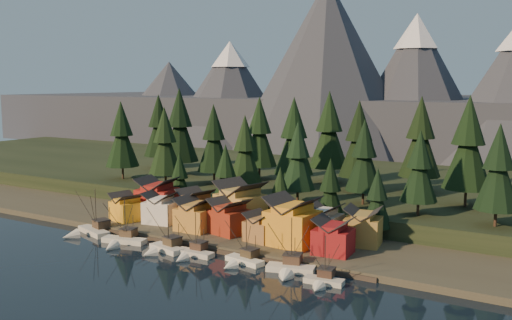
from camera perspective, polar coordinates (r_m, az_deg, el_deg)
The scene contains 46 objects.
ground at distance 121.06m, azimuth -9.00°, elevation -10.77°, with size 500.00×500.00×0.00m, color black.
shore_strip at distance 152.33m, azimuth 0.75°, elevation -6.51°, with size 400.00×50.00×1.50m, color #3E3A2D.
hillside at distance 195.69m, azimuth 8.16°, elevation -2.71°, with size 420.00×100.00×6.00m, color black.
dock at distance 133.34m, azimuth -4.40°, elevation -8.73°, with size 80.00×4.00×1.00m, color #443830.
mountain_ridge at distance 311.46m, azimuth 16.44°, elevation 5.19°, with size 560.00×190.00×90.00m.
boat_0 at distance 151.20m, azimuth -16.38°, elevation -6.30°, with size 12.26×12.72×12.88m.
boat_1 at distance 140.63m, azimuth -13.33°, elevation -7.34°, with size 11.60×12.24×11.87m.
boat_2 at distance 132.34m, azimuth -9.30°, elevation -8.09°, with size 9.78×10.38×11.89m.
boat_3 at distance 128.19m, azimuth -6.47°, elevation -8.72°, with size 9.40×10.25×10.81m.
boat_4 at distance 122.38m, azimuth -1.47°, elevation -9.44°, with size 9.53×10.08×10.94m.
boat_5 at distance 116.92m, azimuth 3.37°, elevation -10.12°, with size 10.59×11.18×12.39m.
boat_6 at distance 111.08m, azimuth 6.69°, elevation -11.30°, with size 8.06×8.62×10.40m.
house_front_0 at distance 157.30m, azimuth -12.85°, elevation -4.52°, with size 8.91×8.62×7.37m.
house_front_1 at distance 152.79m, azimuth -9.49°, elevation -4.62°, with size 9.17×8.92×8.20m.
house_front_2 at distance 144.13m, azimuth -6.06°, elevation -5.28°, with size 8.61×8.67×8.31m.
house_front_3 at distance 140.26m, azimuth -2.71°, elevation -5.55°, with size 10.06×9.76×8.60m.
house_front_4 at distance 134.03m, azimuth 0.56°, elevation -6.59°, with size 7.58×8.03×6.78m.
house_front_5 at distance 130.36m, azimuth 3.67°, elevation -5.96°, with size 11.60×10.72×11.26m.
house_front_6 at distance 125.06m, azimuth 7.73°, elevation -7.43°, with size 8.46×8.05×7.93m.
house_back_0 at distance 160.95m, azimuth -9.84°, elevation -3.54°, with size 11.01×10.69×10.60m.
house_back_1 at distance 152.63m, azimuth -6.09°, elevation -4.47°, with size 9.44×9.51×8.74m.
house_back_2 at distance 147.30m, azimuth -1.59°, elevation -4.26°, with size 13.14×12.49×11.68m.
house_back_3 at distance 140.54m, azimuth 2.98°, elevation -5.68°, with size 9.05×8.40×7.89m.
house_back_4 at distance 134.75m, azimuth 6.67°, elevation -6.10°, with size 8.53×8.23×8.80m.
house_back_5 at distance 132.66m, azimuth 10.66°, elevation -6.42°, with size 8.91×8.99×8.75m.
tree_hill_0 at distance 195.92m, azimuth -13.28°, elevation 2.29°, with size 11.26×11.26×26.24m.
tree_hill_1 at distance 199.75m, azimuth -7.62°, elevation 3.21°, with size 13.11×13.11×30.55m.
tree_hill_2 at distance 178.31m, azimuth -9.10°, elevation 1.67°, with size 10.74×10.74×25.01m.
tree_hill_3 at distance 181.64m, azimuth -4.24°, elevation 1.96°, with size 11.00×11.00×25.62m.
tree_hill_4 at distance 189.73m, azimuth 0.35°, elevation 2.58°, with size 11.92×11.92×27.76m.
tree_hill_5 at distance 163.58m, azimuth -1.10°, elevation 0.88°, with size 9.97×9.97×23.24m.
tree_hill_6 at distance 172.33m, azimuth 3.81°, elevation 2.10°, with size 12.06×12.06×28.09m.
tree_hill_7 at distance 153.14m, azimuth 4.21°, elevation 0.18°, with size 9.53×9.53×22.21m.
tree_hill_8 at distance 171.47m, azimuth 10.24°, elevation 1.80°, with size 11.68×11.68×27.20m.
tree_hill_9 at distance 153.14m, azimuth 10.75°, elevation 0.20°, with size 9.82×9.82×22.88m.
tree_hill_10 at distance 174.12m, azimuth 16.12°, elevation 1.96°, with size 12.27×12.27×28.59m.
tree_hill_11 at distance 143.79m, azimuth 16.03°, elevation -0.86°, with size 9.03×9.03×21.05m.
tree_hill_12 at distance 157.00m, azimuth 20.44°, elevation 1.32°, with size 12.57×12.57×29.27m.
tree_hill_13 at distance 138.17m, azimuth 23.06°, elevation -0.96°, with size 10.07×10.07×23.47m.
tree_hill_15 at distance 185.83m, azimuth 7.31°, elevation 2.74°, with size 12.76×12.76×29.72m.
tree_hill_16 at distance 218.99m, azimuth -9.67°, elevation 3.19°, with size 12.01×12.01×27.97m.
tree_shore_0 at distance 165.83m, azimuth -7.63°, elevation -1.87°, with size 7.27×7.27×16.93m.
tree_shore_1 at distance 156.16m, azimuth -3.05°, elevation -1.74°, with size 8.69×8.69×20.25m.
tree_shore_2 at distance 147.94m, azimuth 2.44°, elevation -3.34°, with size 6.56×6.56×15.28m.
tree_shore_3 at distance 141.57m, azimuth 7.43°, elevation -3.16°, with size 7.97×7.97×18.56m.
tree_shore_4 at distance 137.50m, azimuth 12.02°, elevation -3.96°, with size 7.29×7.29×16.98m.
Camera 1 is at (74.33, -87.56, 38.26)m, focal length 40.00 mm.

